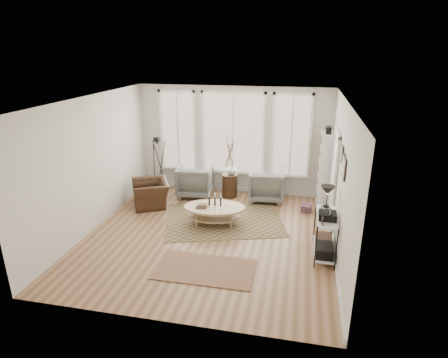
% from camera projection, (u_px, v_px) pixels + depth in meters
% --- Properties ---
extents(room, '(5.50, 5.54, 2.90)m').
position_uv_depth(room, '(210.00, 173.00, 7.64)').
color(room, '#A27753').
rests_on(room, ground).
extents(bay_window, '(4.14, 0.12, 2.24)m').
position_uv_depth(bay_window, '(233.00, 135.00, 10.06)').
color(bay_window, tan).
rests_on(bay_window, ground).
extents(door, '(0.09, 1.06, 2.22)m').
position_uv_depth(door, '(334.00, 177.00, 8.28)').
color(door, silver).
rests_on(door, ground).
extents(bookcase, '(0.31, 0.85, 2.06)m').
position_uv_depth(bookcase, '(325.00, 169.00, 9.35)').
color(bookcase, white).
rests_on(bookcase, ground).
extents(low_shelf, '(0.38, 1.08, 1.30)m').
position_uv_depth(low_shelf, '(325.00, 231.00, 7.19)').
color(low_shelf, white).
rests_on(low_shelf, ground).
extents(wall_art, '(0.04, 0.88, 0.44)m').
position_uv_depth(wall_art, '(343.00, 163.00, 6.72)').
color(wall_art, black).
rests_on(wall_art, ground).
extents(rug_main, '(3.15, 2.71, 0.01)m').
position_uv_depth(rug_main, '(223.00, 219.00, 8.82)').
color(rug_main, brown).
rests_on(rug_main, ground).
extents(rug_runner, '(1.81, 1.01, 0.01)m').
position_uv_depth(rug_runner, '(205.00, 269.00, 6.85)').
color(rug_runner, brown).
rests_on(rug_runner, ground).
extents(coffee_table, '(1.48, 1.04, 0.64)m').
position_uv_depth(coffee_table, '(214.00, 210.00, 8.50)').
color(coffee_table, tan).
rests_on(coffee_table, ground).
extents(armchair_left, '(1.00, 1.02, 0.85)m').
position_uv_depth(armchair_left, '(195.00, 180.00, 10.15)').
color(armchair_left, slate).
rests_on(armchair_left, ground).
extents(armchair_right, '(0.96, 0.98, 0.83)m').
position_uv_depth(armchair_right, '(266.00, 185.00, 9.85)').
color(armchair_right, slate).
rests_on(armchair_right, ground).
extents(side_table, '(0.42, 0.42, 1.76)m').
position_uv_depth(side_table, '(230.00, 167.00, 9.92)').
color(side_table, '#392416').
rests_on(side_table, ground).
extents(vase, '(0.30, 0.30, 0.28)m').
position_uv_depth(vase, '(231.00, 169.00, 9.98)').
color(vase, silver).
rests_on(vase, side_table).
extents(accent_chair, '(1.27, 1.22, 0.64)m').
position_uv_depth(accent_chair, '(151.00, 193.00, 9.55)').
color(accent_chair, '#392416').
rests_on(accent_chair, ground).
extents(tripod_camera, '(0.54, 0.54, 1.53)m').
position_uv_depth(tripod_camera, '(158.00, 167.00, 10.39)').
color(tripod_camera, black).
rests_on(tripod_camera, ground).
extents(book_stack_near, '(0.27, 0.31, 0.18)m').
position_uv_depth(book_stack_near, '(306.00, 208.00, 9.23)').
color(book_stack_near, maroon).
rests_on(book_stack_near, ground).
extents(book_stack_far, '(0.23, 0.26, 0.14)m').
position_uv_depth(book_stack_far, '(306.00, 209.00, 9.22)').
color(book_stack_far, maroon).
rests_on(book_stack_far, ground).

